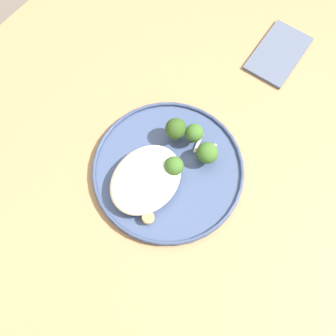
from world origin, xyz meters
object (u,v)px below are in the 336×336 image
object	(u,v)px
seared_scallop_right_edge	(151,199)
seared_scallop_left_edge	(132,196)
seared_scallop_tiny_bay	(148,218)
seared_scallop_on_noodles	(147,171)
broccoli_floret_rear_charred	(176,129)
broccoli_floret_left_leaning	(207,153)
dinner_plate	(168,170)
broccoli_floret_small_sprig	(174,166)
broccoli_floret_tall_stalk	(194,133)
folded_napkin	(278,53)

from	to	relation	value
seared_scallop_right_edge	seared_scallop_left_edge	distance (m)	0.04
seared_scallop_tiny_bay	seared_scallop_on_noodles	xyz separation A→B (m)	(-0.07, -0.06, 0.00)
broccoli_floret_rear_charred	broccoli_floret_left_leaning	world-z (taller)	broccoli_floret_rear_charred
seared_scallop_tiny_bay	seared_scallop_on_noodles	size ratio (longest dim) A/B	0.89
dinner_plate	broccoli_floret_small_sprig	size ratio (longest dim) A/B	5.46
dinner_plate	broccoli_floret_rear_charred	size ratio (longest dim) A/B	5.03
seared_scallop_right_edge	broccoli_floret_tall_stalk	size ratio (longest dim) A/B	0.50
seared_scallop_on_noodles	broccoli_floret_small_sprig	bearing A→B (deg)	129.96
seared_scallop_right_edge	broccoli_floret_rear_charred	world-z (taller)	broccoli_floret_rear_charred
seared_scallop_right_edge	seared_scallop_tiny_bay	xyz separation A→B (m)	(0.03, 0.02, -0.00)
broccoli_floret_small_sprig	folded_napkin	bearing A→B (deg)	179.41
seared_scallop_on_noodles	broccoli_floret_rear_charred	xyz separation A→B (m)	(-0.09, -0.01, 0.02)
seared_scallop_on_noodles	folded_napkin	world-z (taller)	seared_scallop_on_noodles
seared_scallop_right_edge	broccoli_floret_rear_charred	distance (m)	0.14
seared_scallop_left_edge	seared_scallop_tiny_bay	bearing A→B (deg)	76.15
broccoli_floret_left_leaning	folded_napkin	bearing A→B (deg)	-174.75
seared_scallop_right_edge	seared_scallop_on_noodles	distance (m)	0.06
folded_napkin	seared_scallop_tiny_bay	bearing A→B (deg)	2.14
broccoli_floret_rear_charred	dinner_plate	bearing A→B (deg)	27.02
seared_scallop_on_noodles	broccoli_floret_tall_stalk	size ratio (longest dim) A/B	0.48
seared_scallop_tiny_bay	dinner_plate	bearing A→B (deg)	-161.52
folded_napkin	broccoli_floret_tall_stalk	bearing A→B (deg)	-3.16
broccoli_floret_tall_stalk	broccoli_floret_rear_charred	distance (m)	0.04
broccoli_floret_left_leaning	seared_scallop_on_noodles	bearing A→B (deg)	-36.80
dinner_plate	broccoli_floret_tall_stalk	world-z (taller)	broccoli_floret_tall_stalk
seared_scallop_tiny_bay	broccoli_floret_rear_charred	world-z (taller)	broccoli_floret_rear_charred
broccoli_floret_rear_charred	seared_scallop_left_edge	bearing A→B (deg)	5.74
broccoli_floret_rear_charred	folded_napkin	world-z (taller)	broccoli_floret_rear_charred
broccoli_floret_tall_stalk	broccoli_floret_left_leaning	xyz separation A→B (m)	(0.02, 0.04, -0.00)
dinner_plate	seared_scallop_left_edge	size ratio (longest dim) A/B	9.74
broccoli_floret_rear_charred	folded_napkin	bearing A→B (deg)	170.84
broccoli_floret_small_sprig	broccoli_floret_left_leaning	world-z (taller)	broccoli_floret_small_sprig
seared_scallop_tiny_bay	broccoli_floret_rear_charred	size ratio (longest dim) A/B	0.39
seared_scallop_right_edge	folded_napkin	bearing A→B (deg)	179.94
seared_scallop_tiny_bay	broccoli_floret_tall_stalk	xyz separation A→B (m)	(-0.18, -0.03, 0.02)
seared_scallop_tiny_bay	broccoli_floret_small_sprig	bearing A→B (deg)	-168.33
dinner_plate	broccoli_floret_tall_stalk	xyz separation A→B (m)	(-0.08, 0.00, 0.04)
folded_napkin	seared_scallop_on_noodles	bearing A→B (deg)	-6.24
broccoli_floret_left_leaning	folded_napkin	size ratio (longest dim) A/B	0.34
seared_scallop_left_edge	broccoli_floret_left_leaning	world-z (taller)	broccoli_floret_left_leaning
seared_scallop_left_edge	broccoli_floret_small_sprig	distance (m)	0.10
seared_scallop_left_edge	broccoli_floret_small_sprig	xyz separation A→B (m)	(-0.09, 0.03, 0.02)
seared_scallop_left_edge	seared_scallop_on_noodles	bearing A→B (deg)	-170.12
broccoli_floret_tall_stalk	folded_napkin	size ratio (longest dim) A/B	0.35
seared_scallop_tiny_bay	folded_napkin	size ratio (longest dim) A/B	0.15
seared_scallop_on_noodles	seared_scallop_tiny_bay	bearing A→B (deg)	41.21
broccoli_floret_small_sprig	broccoli_floret_rear_charred	world-z (taller)	broccoli_floret_rear_charred
seared_scallop_tiny_bay	broccoli_floret_left_leaning	distance (m)	0.16
seared_scallop_on_noodles	broccoli_floret_left_leaning	size ratio (longest dim) A/B	0.50
dinner_plate	broccoli_floret_tall_stalk	bearing A→B (deg)	179.90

